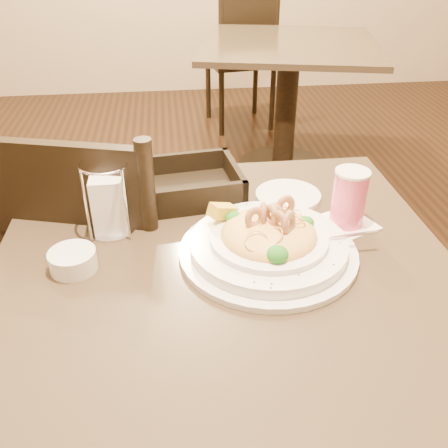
{
  "coord_description": "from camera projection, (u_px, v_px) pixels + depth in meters",
  "views": [
    {
      "loc": [
        -0.09,
        -0.77,
        1.3
      ],
      "look_at": [
        0.0,
        0.02,
        0.81
      ],
      "focal_mm": 40.0,
      "sensor_mm": 36.0,
      "label": 1
    }
  ],
  "objects": [
    {
      "name": "main_table",
      "position": [
        225.0,
        349.0,
        1.08
      ],
      "size": [
        0.9,
        0.9,
        0.73
      ],
      "color": "black",
      "rests_on": "ground"
    },
    {
      "name": "background_table",
      "position": [
        287.0,
        86.0,
        2.72
      ],
      "size": [
        1.07,
        1.07,
        0.73
      ],
      "rotation": [
        0.0,
        0.0,
        -0.22
      ],
      "color": "black",
      "rests_on": "ground"
    },
    {
      "name": "dining_chair_near",
      "position": [
        106.0,
        268.0,
        1.33
      ],
      "size": [
        0.52,
        0.52,
        0.93
      ],
      "rotation": [
        0.0,
        0.0,
        2.86
      ],
      "color": "black",
      "rests_on": "ground"
    },
    {
      "name": "dining_chair_far",
      "position": [
        242.0,
        55.0,
        3.32
      ],
      "size": [
        0.48,
        0.48,
        0.93
      ],
      "rotation": [
        0.0,
        0.0,
        3.3
      ],
      "color": "black",
      "rests_on": "ground"
    },
    {
      "name": "pasta_bowl",
      "position": [
        268.0,
        241.0,
        0.97
      ],
      "size": [
        0.39,
        0.35,
        0.11
      ],
      "rotation": [
        0.0,
        0.0,
        -0.11
      ],
      "color": "white",
      "rests_on": "main_table"
    },
    {
      "name": "drink_glass",
      "position": [
        349.0,
        199.0,
        1.05
      ],
      "size": [
        0.15,
        0.15,
        0.13
      ],
      "rotation": [
        0.0,
        0.0,
        0.4
      ],
      "color": "white",
      "rests_on": "main_table"
    },
    {
      "name": "bread_basket",
      "position": [
        187.0,
        186.0,
        1.19
      ],
      "size": [
        0.27,
        0.23,
        0.07
      ],
      "rotation": [
        0.0,
        0.0,
        0.13
      ],
      "color": "black",
      "rests_on": "main_table"
    },
    {
      "name": "napkin_caddy",
      "position": [
        109.0,
        202.0,
        1.03
      ],
      "size": [
        0.1,
        0.1,
        0.16
      ],
      "rotation": [
        0.0,
        0.0,
        0.07
      ],
      "color": "silver",
      "rests_on": "main_table"
    },
    {
      "name": "side_plate",
      "position": [
        288.0,
        195.0,
        1.19
      ],
      "size": [
        0.17,
        0.17,
        0.01
      ],
      "primitive_type": "cylinder",
      "rotation": [
        0.0,
        0.0,
        0.09
      ],
      "color": "white",
      "rests_on": "main_table"
    },
    {
      "name": "butter_ramekin",
      "position": [
        73.0,
        260.0,
        0.94
      ],
      "size": [
        0.12,
        0.12,
        0.04
      ],
      "primitive_type": "cylinder",
      "rotation": [
        0.0,
        0.0,
        -0.37
      ],
      "color": "white",
      "rests_on": "main_table"
    }
  ]
}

